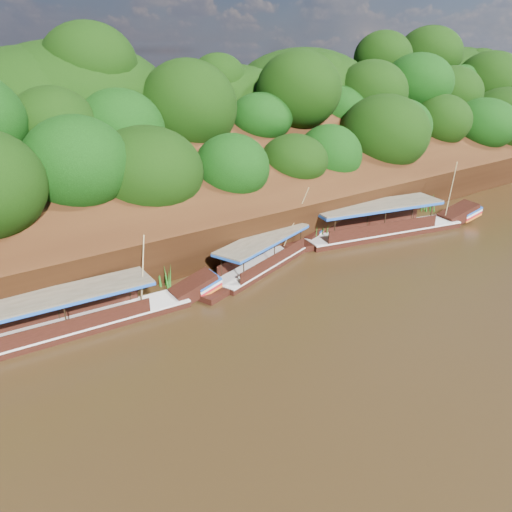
{
  "coord_description": "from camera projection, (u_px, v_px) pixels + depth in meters",
  "views": [
    {
      "loc": [
        -18.77,
        -16.73,
        13.8
      ],
      "look_at": [
        -0.86,
        7.0,
        1.54
      ],
      "focal_mm": 35.0,
      "sensor_mm": 36.0,
      "label": 1
    }
  ],
  "objects": [
    {
      "name": "boat_0",
      "position": [
        393.0,
        226.0,
        40.5
      ],
      "size": [
        16.6,
        5.9,
        6.19
      ],
      "rotation": [
        0.0,
        0.0,
        -0.23
      ],
      "color": "black",
      "rests_on": "ground"
    },
    {
      "name": "boat_2",
      "position": [
        92.0,
        317.0,
        26.9
      ],
      "size": [
        14.57,
        3.04,
        4.85
      ],
      "rotation": [
        0.0,
        0.0,
        -0.07
      ],
      "color": "black",
      "rests_on": "ground"
    },
    {
      "name": "boat_1",
      "position": [
        274.0,
        255.0,
        35.11
      ],
      "size": [
        12.55,
        5.56,
        5.49
      ],
      "rotation": [
        0.0,
        0.0,
        0.31
      ],
      "color": "black",
      "rests_on": "ground"
    },
    {
      "name": "ground",
      "position": [
        343.0,
        316.0,
        28.06
      ],
      "size": [
        160.0,
        160.0,
        0.0
      ],
      "primitive_type": "plane",
      "color": "black",
      "rests_on": "ground"
    },
    {
      "name": "reeds",
      "position": [
        220.0,
        258.0,
        33.61
      ],
      "size": [
        49.76,
        2.2,
        2.07
      ],
      "color": "#21681A",
      "rests_on": "ground"
    },
    {
      "name": "riverbank",
      "position": [
        157.0,
        196.0,
        44.11
      ],
      "size": [
        120.0,
        30.06,
        19.4
      ],
      "color": "black",
      "rests_on": "ground"
    }
  ]
}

